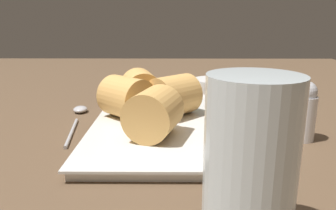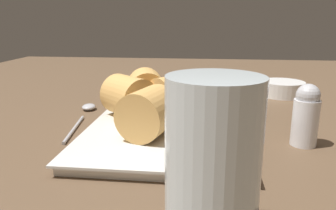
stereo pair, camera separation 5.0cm
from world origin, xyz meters
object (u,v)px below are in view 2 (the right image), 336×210
Objects in this scene: spoon at (86,112)px; salt_shaker at (306,115)px; napkin at (164,90)px; dipping_bowl_far at (282,88)px; serving_plate at (168,126)px; drinking_glass at (212,167)px; dipping_bowl_near at (227,87)px.

salt_shaker is (10.52, 34.20, 3.70)cm from spoon.
dipping_bowl_far is at bearing 86.74° from napkin.
serving_plate is 2.21× the size of napkin.
drinking_glass is at bearing 10.86° from napkin.
drinking_glass is 1.55× the size of salt_shaker.
napkin is 54.13cm from drinking_glass.
napkin is at bearing -171.48° from serving_plate.
dipping_bowl_near is 0.50× the size of spoon.
dipping_bowl_far is 29.72cm from salt_shaker.
napkin is at bearing -95.74° from dipping_bowl_near.
dipping_bowl_far is 26.38cm from napkin.
spoon is 35.97cm from salt_shaker.
serving_plate is at bearing -21.42° from dipping_bowl_near.
salt_shaker is at bearing 79.40° from serving_plate.
dipping_bowl_near is 30.77cm from salt_shaker.
drinking_glass reaches higher than dipping_bowl_far.
dipping_bowl_near is at bearing -90.30° from dipping_bowl_far.
salt_shaker is (30.91, 22.80, 3.88)cm from napkin.
dipping_bowl_near and dipping_bowl_far have the same top height.
spoon is 23.35cm from napkin.
drinking_glass reaches higher than serving_plate.
dipping_bowl_far is 1.13× the size of salt_shaker.
dipping_bowl_near is at bearing 158.58° from serving_plate.
serving_plate is 34.13cm from dipping_bowl_far.
spoon is at bearing -114.38° from serving_plate.
dipping_bowl_far is at bearing 162.52° from drinking_glass.
serving_plate is at bearing -166.65° from drinking_glass.
serving_plate reaches higher than spoon.
napkin is 38.61cm from salt_shaker.
dipping_bowl_near reaches higher than serving_plate.
salt_shaker is (29.41, -3.50, 2.45)cm from dipping_bowl_far.
dipping_bowl_near is 0.73× the size of drinking_glass.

